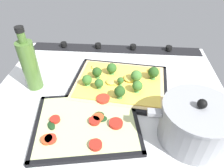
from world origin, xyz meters
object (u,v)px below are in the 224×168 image
object	(u,v)px
broccoli_pizza	(120,81)
baking_tray_back	(87,124)
baking_tray_front	(120,85)
veggie_pizza_back	(87,122)
oil_bottle	(30,64)
cooking_pot	(195,123)

from	to	relation	value
broccoli_pizza	baking_tray_back	world-z (taller)	broccoli_pizza
baking_tray_front	baking_tray_back	distance (cm)	21.01
veggie_pizza_back	oil_bottle	distance (cm)	28.45
baking_tray_back	oil_bottle	bearing A→B (deg)	-37.08
baking_tray_back	cooking_pot	distance (cm)	29.86
broccoli_pizza	baking_tray_back	bearing A→B (deg)	64.72
baking_tray_front	broccoli_pizza	xyz separation A→B (cm)	(-0.31, 0.21, 1.73)
veggie_pizza_back	oil_bottle	size ratio (longest dim) A/B	1.37
baking_tray_front	cooking_pot	bearing A→B (deg)	134.15
broccoli_pizza	cooking_pot	distance (cm)	29.52
veggie_pizza_back	cooking_pot	bearing A→B (deg)	176.00
baking_tray_front	veggie_pizza_back	size ratio (longest dim) A/B	1.17
veggie_pizza_back	oil_bottle	world-z (taller)	oil_bottle
veggie_pizza_back	cooking_pot	size ratio (longest dim) A/B	1.22
baking_tray_front	baking_tray_back	world-z (taller)	same
broccoli_pizza	veggie_pizza_back	world-z (taller)	broccoli_pizza
cooking_pot	veggie_pizza_back	bearing A→B (deg)	-4.00
broccoli_pizza	cooking_pot	xyz separation A→B (cm)	(-20.35, 21.07, 3.68)
baking_tray_front	broccoli_pizza	world-z (taller)	broccoli_pizza
broccoli_pizza	baking_tray_back	distance (cm)	21.02
baking_tray_back	veggie_pizza_back	xyz separation A→B (cm)	(-0.08, 0.08, 0.73)
baking_tray_back	veggie_pizza_back	world-z (taller)	veggie_pizza_back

